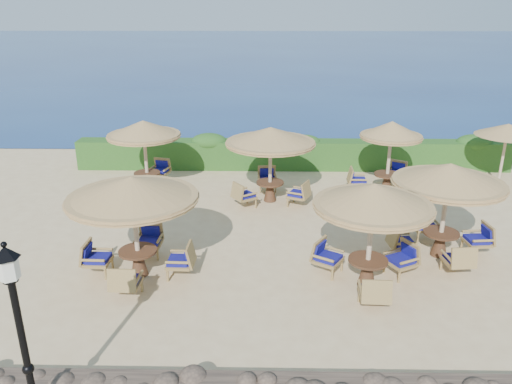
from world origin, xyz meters
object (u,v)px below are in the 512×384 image
object	(u,v)px
cafe_set_1	(372,213)
cafe_set_4	(270,147)
cafe_set_2	(447,192)
cafe_set_0	(133,205)
lamp_post	(25,350)
cafe_set_3	(144,139)
cafe_set_5	(390,146)
extra_parasol	(508,130)

from	to	relation	value
cafe_set_1	cafe_set_4	size ratio (longest dim) A/B	0.92
cafe_set_1	cafe_set_2	distance (m)	2.79
cafe_set_0	cafe_set_2	xyz separation A→B (m)	(8.00, 1.22, -0.06)
lamp_post	cafe_set_3	bearing A→B (deg)	93.61
cafe_set_5	cafe_set_4	bearing A→B (deg)	-167.12
cafe_set_0	cafe_set_5	world-z (taller)	same
cafe_set_4	cafe_set_2	bearing A→B (deg)	-41.05
cafe_set_0	cafe_set_2	distance (m)	8.09
lamp_post	extra_parasol	bearing A→B (deg)	43.60
lamp_post	cafe_set_2	size ratio (longest dim) A/B	1.12
lamp_post	cafe_set_4	size ratio (longest dim) A/B	1.07
cafe_set_3	cafe_set_5	size ratio (longest dim) A/B	1.04
extra_parasol	cafe_set_5	size ratio (longest dim) A/B	0.87
extra_parasol	cafe_set_3	distance (m)	13.33
cafe_set_0	cafe_set_3	world-z (taller)	same
cafe_set_0	cafe_set_3	size ratio (longest dim) A/B	1.12
cafe_set_0	cafe_set_2	world-z (taller)	same
cafe_set_4	cafe_set_5	bearing A→B (deg)	12.88
cafe_set_4	cafe_set_5	size ratio (longest dim) A/B	1.12
cafe_set_1	cafe_set_4	xyz separation A→B (m)	(-2.34, 5.62, 0.05)
lamp_post	cafe_set_0	size ratio (longest dim) A/B	1.02
cafe_set_2	cafe_set_3	world-z (taller)	same
extra_parasol	cafe_set_2	size ratio (longest dim) A/B	0.82
lamp_post	cafe_set_5	size ratio (longest dim) A/B	1.19
cafe_set_1	lamp_post	bearing A→B (deg)	-143.27
extra_parasol	cafe_set_1	size ratio (longest dim) A/B	0.85
cafe_set_1	cafe_set_4	distance (m)	6.09
cafe_set_1	cafe_set_5	bearing A→B (deg)	73.41
cafe_set_0	cafe_set_4	xyz separation A→B (m)	(3.37, 5.25, 0.05)
cafe_set_2	cafe_set_4	size ratio (longest dim) A/B	0.95
cafe_set_1	cafe_set_5	xyz separation A→B (m)	(1.97, 6.61, -0.18)
extra_parasol	cafe_set_2	bearing A→B (deg)	-125.55
cafe_set_0	cafe_set_2	size ratio (longest dim) A/B	1.10
cafe_set_0	cafe_set_1	size ratio (longest dim) A/B	1.14
cafe_set_2	cafe_set_3	bearing A→B (deg)	151.44
lamp_post	cafe_set_0	bearing A→B (deg)	84.78
cafe_set_4	extra_parasol	bearing A→B (deg)	11.46
cafe_set_1	cafe_set_4	world-z (taller)	same
cafe_set_2	cafe_set_1	bearing A→B (deg)	-145.11
cafe_set_3	cafe_set_5	xyz separation A→B (m)	(8.84, 0.03, -0.24)
cafe_set_1	cafe_set_2	world-z (taller)	same
cafe_set_1	cafe_set_5	size ratio (longest dim) A/B	1.02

